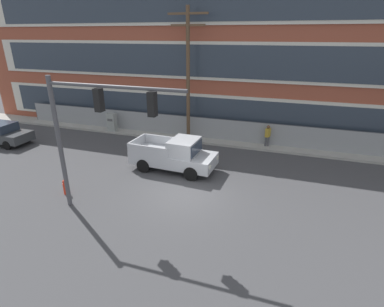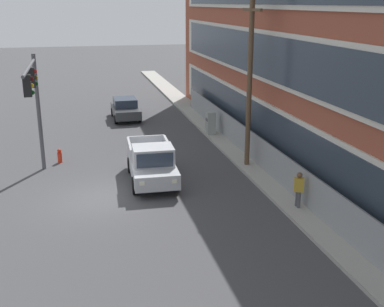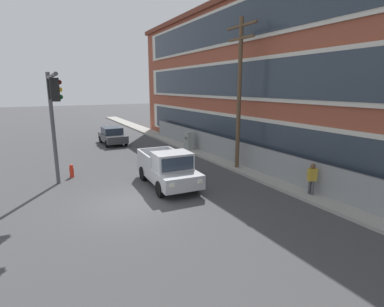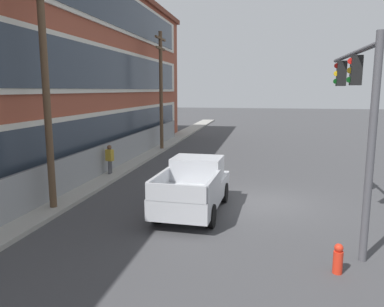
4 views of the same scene
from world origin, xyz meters
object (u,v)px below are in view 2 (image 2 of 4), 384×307
object	(u,v)px
sedan_dark_grey	(125,109)
pedestrian_near_cabinet	(299,189)
fire_hydrant	(60,156)
utility_pole_near_corner	(250,70)
electrical_cabinet	(211,124)
pickup_truck_silver	(152,164)
traffic_signal_mast	(34,94)

from	to	relation	value
sedan_dark_grey	pedestrian_near_cabinet	xyz separation A→B (m)	(18.36, 5.24, 0.18)
sedan_dark_grey	fire_hydrant	xyz separation A→B (m)	(9.45, -4.61, -0.42)
utility_pole_near_corner	fire_hydrant	xyz separation A→B (m)	(-3.13, -9.67, -4.76)
electrical_cabinet	fire_hydrant	distance (m)	10.07
pickup_truck_silver	electrical_cabinet	world-z (taller)	pickup_truck_silver
fire_hydrant	sedan_dark_grey	bearing A→B (deg)	154.00
traffic_signal_mast	pedestrian_near_cabinet	distance (m)	12.78
traffic_signal_mast	pickup_truck_silver	xyz separation A→B (m)	(1.51, 5.23, -3.34)
traffic_signal_mast	pedestrian_near_cabinet	size ratio (longest dim) A/B	3.57
traffic_signal_mast	fire_hydrant	xyz separation A→B (m)	(-2.64, 0.79, -3.89)
electrical_cabinet	fire_hydrant	bearing A→B (deg)	-70.58
utility_pole_near_corner	traffic_signal_mast	bearing A→B (deg)	-92.68
pickup_truck_silver	electrical_cabinet	xyz separation A→B (m)	(-7.49, 5.06, -0.14)
traffic_signal_mast	utility_pole_near_corner	xyz separation A→B (m)	(0.49, 10.46, 0.87)
pickup_truck_silver	fire_hydrant	world-z (taller)	pickup_truck_silver
traffic_signal_mast	pickup_truck_silver	size ratio (longest dim) A/B	1.19
sedan_dark_grey	electrical_cabinet	xyz separation A→B (m)	(6.11, 4.88, 0.00)
traffic_signal_mast	electrical_cabinet	bearing A→B (deg)	120.18
utility_pole_near_corner	pedestrian_near_cabinet	xyz separation A→B (m)	(5.78, 0.18, -4.17)
traffic_signal_mast	electrical_cabinet	size ratio (longest dim) A/B	3.78
traffic_signal_mast	sedan_dark_grey	world-z (taller)	traffic_signal_mast
sedan_dark_grey	electrical_cabinet	size ratio (longest dim) A/B	2.59
electrical_cabinet	pedestrian_near_cabinet	size ratio (longest dim) A/B	0.94
pickup_truck_silver	sedan_dark_grey	world-z (taller)	pickup_truck_silver
traffic_signal_mast	electrical_cabinet	xyz separation A→B (m)	(-5.98, 10.29, -3.47)
sedan_dark_grey	fire_hydrant	world-z (taller)	sedan_dark_grey
utility_pole_near_corner	electrical_cabinet	xyz separation A→B (m)	(-6.47, -0.18, -4.35)
electrical_cabinet	pedestrian_near_cabinet	world-z (taller)	pedestrian_near_cabinet
electrical_cabinet	pedestrian_near_cabinet	xyz separation A→B (m)	(12.25, 0.35, 0.18)
sedan_dark_grey	pedestrian_near_cabinet	world-z (taller)	pedestrian_near_cabinet
utility_pole_near_corner	fire_hydrant	world-z (taller)	utility_pole_near_corner
pickup_truck_silver	sedan_dark_grey	size ratio (longest dim) A/B	1.22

